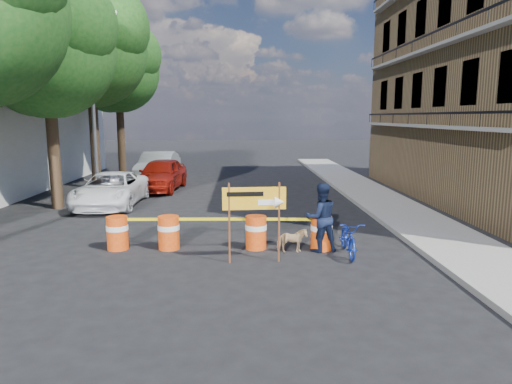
{
  "coord_description": "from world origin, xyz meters",
  "views": [
    {
      "loc": [
        0.36,
        -10.73,
        3.51
      ],
      "look_at": [
        0.81,
        2.7,
        1.3
      ],
      "focal_mm": 32.0,
      "sensor_mm": 36.0,
      "label": 1
    }
  ],
  "objects": [
    {
      "name": "barrel_far_right",
      "position": [
        2.51,
        1.04,
        0.47
      ],
      "size": [
        0.58,
        0.58,
        0.9
      ],
      "color": "red",
      "rests_on": "ground"
    },
    {
      "name": "tree_far",
      "position": [
        -6.74,
        17.0,
        6.22
      ],
      "size": [
        5.04,
        4.8,
        8.84
      ],
      "color": "#332316",
      "rests_on": "ground"
    },
    {
      "name": "ground",
      "position": [
        0.0,
        0.0,
        0.0
      ],
      "size": [
        120.0,
        120.0,
        0.0
      ],
      "primitive_type": "plane",
      "color": "black",
      "rests_on": "ground"
    },
    {
      "name": "suv_white",
      "position": [
        -4.8,
        7.34,
        0.67
      ],
      "size": [
        2.25,
        4.83,
        1.34
      ],
      "primitive_type": "imported",
      "rotation": [
        0.0,
        0.0,
        -0.01
      ],
      "color": "white",
      "rests_on": "ground"
    },
    {
      "name": "detour_sign",
      "position": [
        0.89,
        0.01,
        1.45
      ],
      "size": [
        1.53,
        0.3,
        1.97
      ],
      "rotation": [
        0.0,
        0.0,
        0.06
      ],
      "color": "#592D19",
      "rests_on": "ground"
    },
    {
      "name": "tree_mid_b",
      "position": [
        -6.73,
        12.0,
        6.71
      ],
      "size": [
        5.67,
        5.4,
        9.62
      ],
      "color": "#332316",
      "rests_on": "ground"
    },
    {
      "name": "sedan_silver",
      "position": [
        -4.22,
        14.67,
        0.8
      ],
      "size": [
        1.9,
        4.94,
        1.61
      ],
      "primitive_type": "imported",
      "rotation": [
        0.0,
        0.0,
        -0.04
      ],
      "color": "#B7BABF",
      "rests_on": "ground"
    },
    {
      "name": "streetlamp",
      "position": [
        -5.93,
        9.5,
        4.38
      ],
      "size": [
        1.25,
        0.18,
        8.0
      ],
      "color": "gray",
      "rests_on": "ground"
    },
    {
      "name": "barrel_mid_right",
      "position": [
        0.76,
        1.17,
        0.47
      ],
      "size": [
        0.58,
        0.58,
        0.9
      ],
      "color": "red",
      "rests_on": "ground"
    },
    {
      "name": "tree_mid_a",
      "position": [
        -6.74,
        7.0,
        6.01
      ],
      "size": [
        5.25,
        5.0,
        8.68
      ],
      "color": "#332316",
      "rests_on": "ground"
    },
    {
      "name": "barrel_mid_left",
      "position": [
        -1.58,
        1.23,
        0.47
      ],
      "size": [
        0.58,
        0.58,
        0.9
      ],
      "color": "red",
      "rests_on": "ground"
    },
    {
      "name": "barrel_far_left",
      "position": [
        -2.95,
        1.24,
        0.47
      ],
      "size": [
        0.58,
        0.58,
        0.9
      ],
      "color": "red",
      "rests_on": "ground"
    },
    {
      "name": "pedestrian",
      "position": [
        2.45,
        0.89,
        0.91
      ],
      "size": [
        1.01,
        0.86,
        1.82
      ],
      "primitive_type": "imported",
      "rotation": [
        0.0,
        0.0,
        3.35
      ],
      "color": "black",
      "rests_on": "ground"
    },
    {
      "name": "sedan_red",
      "position": [
        -3.49,
        11.33,
        0.77
      ],
      "size": [
        2.25,
        4.69,
        1.55
      ],
      "primitive_type": "imported",
      "rotation": [
        0.0,
        0.0,
        -0.09
      ],
      "color": "maroon",
      "rests_on": "ground"
    },
    {
      "name": "sidewalk_east",
      "position": [
        6.2,
        6.0,
        0.07
      ],
      "size": [
        2.4,
        40.0,
        0.15
      ],
      "primitive_type": "cube",
      "color": "gray",
      "rests_on": "ground"
    },
    {
      "name": "dog",
      "position": [
        1.69,
        0.78,
        0.33
      ],
      "size": [
        0.78,
        0.37,
        0.65
      ],
      "primitive_type": "imported",
      "rotation": [
        0.0,
        0.0,
        1.6
      ],
      "color": "tan",
      "rests_on": "ground"
    },
    {
      "name": "bicycle",
      "position": [
        3.12,
        0.54,
        0.87
      ],
      "size": [
        0.65,
        0.94,
        1.74
      ],
      "primitive_type": "imported",
      "rotation": [
        0.0,
        0.0,
        -0.05
      ],
      "color": "#132B9B",
      "rests_on": "ground"
    }
  ]
}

